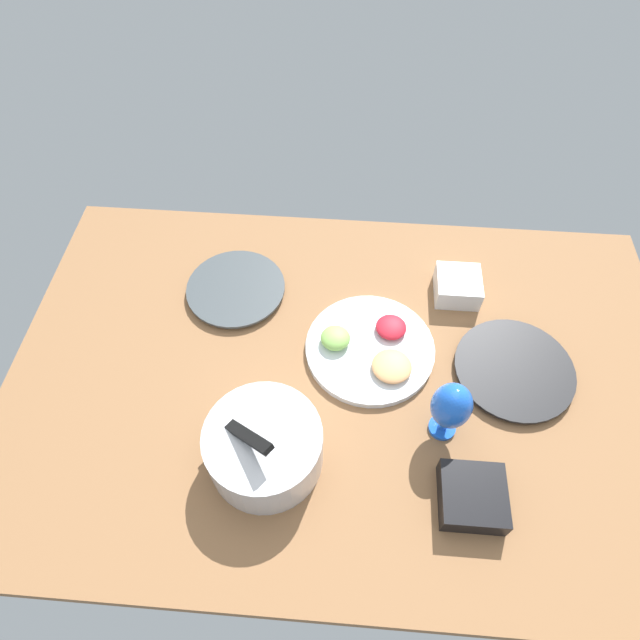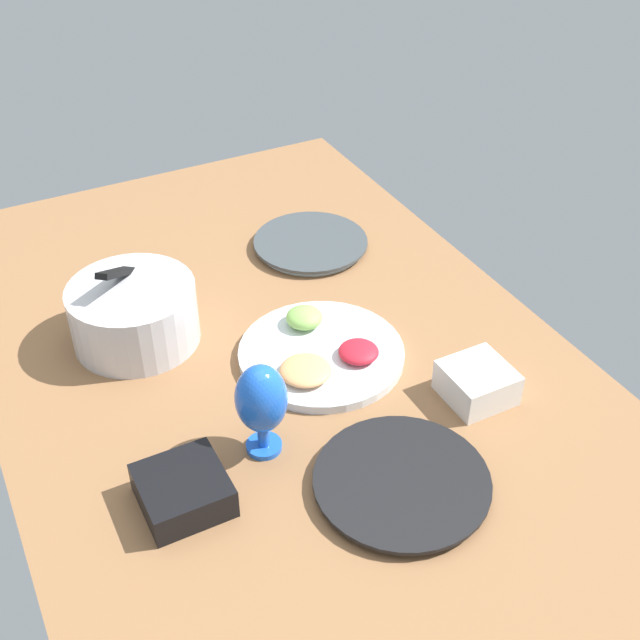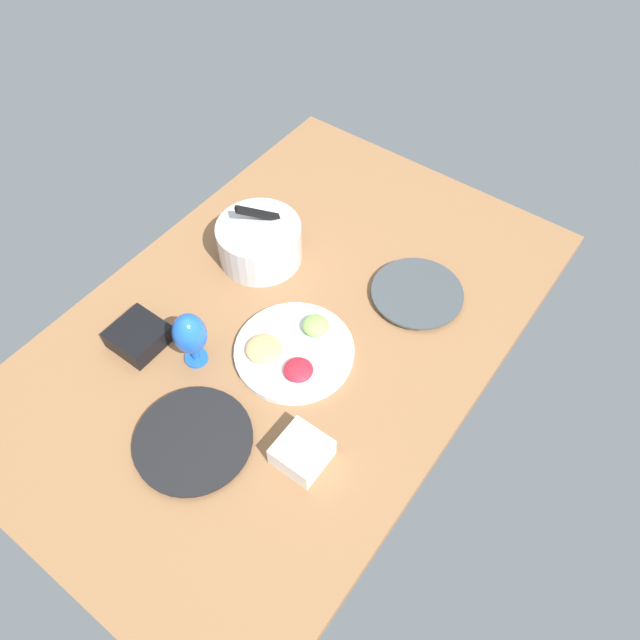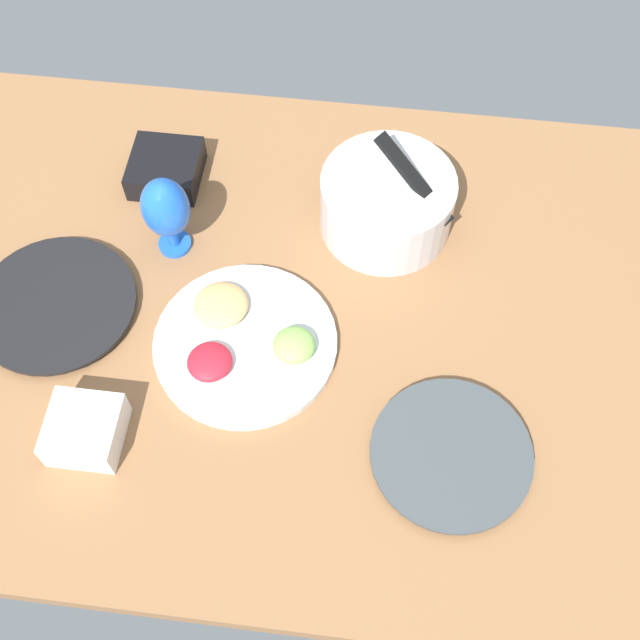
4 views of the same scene
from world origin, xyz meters
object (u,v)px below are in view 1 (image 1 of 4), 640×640
at_px(dinner_plate_right, 236,289).
at_px(square_bowl_black, 473,496).
at_px(fruit_platter, 370,348).
at_px(square_bowl_white, 458,285).
at_px(hurricane_glass_blue, 451,407).
at_px(dinner_plate_left, 514,370).
at_px(mixing_bowl, 264,446).

relative_size(dinner_plate_right, square_bowl_black, 1.97).
relative_size(fruit_platter, square_bowl_white, 2.78).
distance_m(hurricane_glass_blue, square_bowl_white, 0.40).
bearing_deg(dinner_plate_left, fruit_platter, -5.57).
distance_m(fruit_platter, hurricane_glass_blue, 0.27).
height_order(mixing_bowl, hurricane_glass_blue, mixing_bowl).
bearing_deg(dinner_plate_right, square_bowl_white, -176.29).
bearing_deg(mixing_bowl, dinner_plate_right, -72.54).
xyz_separation_m(dinner_plate_right, hurricane_glass_blue, (-0.52, 0.35, 0.10)).
distance_m(dinner_plate_left, mixing_bowl, 0.62).
distance_m(mixing_bowl, hurricane_glass_blue, 0.39).
bearing_deg(square_bowl_white, dinner_plate_left, 117.62).
relative_size(dinner_plate_right, fruit_platter, 0.82).
distance_m(dinner_plate_right, hurricane_glass_blue, 0.64).
relative_size(hurricane_glass_blue, square_bowl_white, 1.54).
distance_m(dinner_plate_right, fruit_platter, 0.39).
distance_m(square_bowl_white, square_bowl_black, 0.55).
bearing_deg(dinner_plate_right, fruit_platter, 155.96).
distance_m(dinner_plate_left, hurricane_glass_blue, 0.26).
xyz_separation_m(dinner_plate_left, hurricane_glass_blue, (0.18, 0.16, 0.10)).
relative_size(dinner_plate_left, hurricane_glass_blue, 1.62).
bearing_deg(square_bowl_white, mixing_bowl, 48.06).
relative_size(mixing_bowl, square_bowl_black, 1.85).
bearing_deg(fruit_platter, square_bowl_black, 121.36).
bearing_deg(square_bowl_black, mixing_bowl, -7.83).
height_order(dinner_plate_right, hurricane_glass_blue, hurricane_glass_blue).
bearing_deg(mixing_bowl, square_bowl_white, -131.94).
xyz_separation_m(mixing_bowl, hurricane_glass_blue, (-0.38, -0.10, 0.04)).
bearing_deg(hurricane_glass_blue, fruit_platter, -49.47).
xyz_separation_m(dinner_plate_left, dinner_plate_right, (0.70, -0.19, -0.00)).
bearing_deg(dinner_plate_right, hurricane_glass_blue, 146.05).
distance_m(hurricane_glass_blue, square_bowl_black, 0.18).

